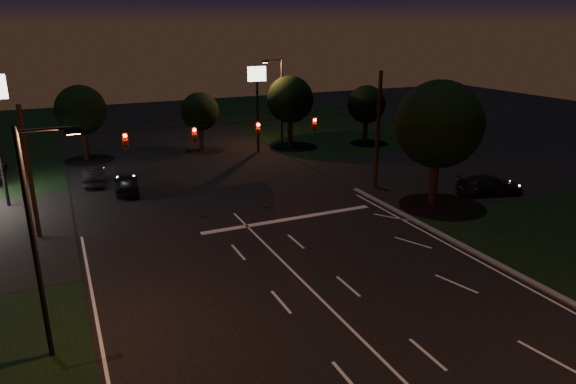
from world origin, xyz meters
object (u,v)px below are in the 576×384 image
car_cross (490,185)px  tree_right_near (437,125)px  utility_pole_right (375,187)px  car_oncoming_b (95,176)px  car_oncoming_a (126,184)px

car_cross → tree_right_near: bearing=103.5°
tree_right_near → car_cross: 7.32m
tree_right_near → car_cross: bearing=-1.8°
utility_pole_right → car_oncoming_b: (-19.97, 10.03, 0.68)m
tree_right_near → car_cross: tree_right_near is taller
tree_right_near → car_oncoming_a: (-19.49, 11.54, -4.94)m
car_cross → car_oncoming_b: bearing=76.0°
utility_pole_right → car_oncoming_a: size_ratio=2.09×
utility_pole_right → tree_right_near: tree_right_near is taller
utility_pole_right → car_oncoming_b: bearing=153.3°
car_oncoming_a → car_oncoming_b: bearing=-52.9°
tree_right_near → car_oncoming_b: 26.61m
utility_pole_right → car_oncoming_a: (-17.97, 6.70, 0.73)m
tree_right_near → car_oncoming_a: tree_right_near is taller
utility_pole_right → car_cross: utility_pole_right is taller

